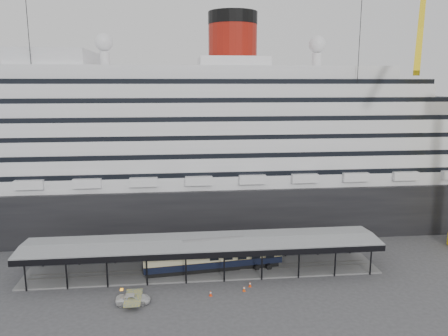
{
  "coord_description": "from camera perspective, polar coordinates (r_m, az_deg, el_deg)",
  "views": [
    {
      "loc": [
        -3.77,
        -60.52,
        29.6
      ],
      "look_at": [
        3.61,
        8.0,
        16.21
      ],
      "focal_mm": 35.0,
      "sensor_mm": 36.0,
      "label": 1
    }
  ],
  "objects": [
    {
      "name": "traffic_cone_right",
      "position": [
        66.88,
        3.42,
        -14.9
      ],
      "size": [
        0.46,
        0.46,
        0.83
      ],
      "rotation": [
        0.0,
        0.0,
        -0.09
      ],
      "color": "#DE3E0C",
      "rests_on": "ground"
    },
    {
      "name": "port_truck",
      "position": [
        63.46,
        -11.76,
        -16.39
      ],
      "size": [
        4.67,
        2.16,
        1.3
      ],
      "primitive_type": "imported",
      "rotation": [
        0.0,
        0.0,
        1.57
      ],
      "color": "silver",
      "rests_on": "ground"
    },
    {
      "name": "traffic_cone_mid",
      "position": [
        65.56,
        2.64,
        -15.45
      ],
      "size": [
        0.45,
        0.45,
        0.83
      ],
      "rotation": [
        0.0,
        0.0,
        0.05
      ],
      "color": "#EE4B0D",
      "rests_on": "ground"
    },
    {
      "name": "traffic_cone_left",
      "position": [
        64.24,
        -1.77,
        -16.03
      ],
      "size": [
        0.53,
        0.53,
        0.82
      ],
      "rotation": [
        0.0,
        0.0,
        0.32
      ],
      "color": "red",
      "rests_on": "ground"
    },
    {
      "name": "cruise_ship",
      "position": [
        93.28,
        -3.77,
        4.05
      ],
      "size": [
        130.0,
        30.0,
        43.9
      ],
      "color": "black",
      "rests_on": "ground"
    },
    {
      "name": "platform_canopy",
      "position": [
        71.05,
        -2.69,
        -11.55
      ],
      "size": [
        56.0,
        9.18,
        5.3
      ],
      "color": "slate",
      "rests_on": "ground"
    },
    {
      "name": "pullman_carriage",
      "position": [
        71.05,
        -1.39,
        -11.3
      ],
      "size": [
        22.38,
        5.28,
        21.8
      ],
      "rotation": [
        0.0,
        0.0,
        0.11
      ],
      "color": "black",
      "rests_on": "ground"
    },
    {
      "name": "ground",
      "position": [
        67.48,
        -2.41,
        -15.03
      ],
      "size": [
        200.0,
        200.0,
        0.0
      ],
      "primitive_type": "plane",
      "color": "#3B3B3D",
      "rests_on": "ground"
    }
  ]
}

